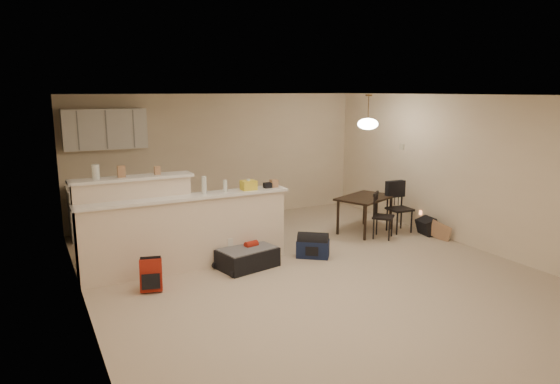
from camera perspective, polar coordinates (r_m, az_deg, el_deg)
room at (r=6.97m, az=3.38°, el=0.66°), size 7.00×7.02×2.50m
breakfast_bar at (r=7.34m, az=-12.63°, el=-4.18°), size 3.08×0.58×1.39m
upper_cabinets at (r=9.31m, az=-19.39°, el=6.81°), size 1.40×0.34×0.70m
kitchen_counter at (r=9.43m, az=-17.49°, el=-1.95°), size 1.80×0.60×0.90m
thermostat at (r=9.92m, az=13.74°, el=5.06°), size 0.02×0.12×0.12m
jar at (r=7.13m, az=-20.32°, el=2.16°), size 0.10×0.10×0.20m
cereal_box at (r=7.18m, az=-17.68°, el=2.24°), size 0.10×0.07×0.16m
small_box at (r=7.28m, az=-13.85°, el=2.41°), size 0.08×0.06×0.12m
bottle_a at (r=7.27m, az=-8.67°, el=0.77°), size 0.07×0.07×0.26m
bottle_b at (r=7.39m, az=-6.29°, el=0.69°), size 0.06×0.06×0.18m
bag_lump at (r=7.54m, az=-3.61°, el=0.79°), size 0.22×0.18×0.14m
pouch at (r=7.67m, az=-1.42°, el=0.77°), size 0.12×0.10×0.08m
extra_item_x at (r=7.53m, az=-3.64°, el=0.87°), size 0.06×0.06×0.16m
extra_item_y at (r=7.72m, az=-0.70°, el=0.98°), size 0.11×0.10×0.12m
dining_table at (r=9.24m, az=9.71°, el=-1.02°), size 1.25×1.05×0.66m
pendant_lamp at (r=9.04m, az=10.01°, el=7.73°), size 0.36×0.36×0.62m
dining_chair_near at (r=8.95m, az=11.72°, el=-2.65°), size 0.49×0.49×0.81m
dining_chair_far at (r=9.39m, az=13.53°, el=-1.75°), size 0.42×0.40×0.91m
suitcase at (r=7.42m, az=-3.74°, el=-7.54°), size 0.92×0.69×0.28m
red_backpack at (r=6.77m, az=-14.52°, el=-9.18°), size 0.32×0.24×0.42m
navy_duffel at (r=7.86m, az=3.78°, el=-6.48°), size 0.56×0.52×0.27m
black_daypack at (r=9.40m, az=16.48°, el=-3.82°), size 0.28×0.37×0.30m
cardboard_sheet at (r=9.16m, az=17.85°, el=-4.31°), size 0.09×0.39×0.30m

